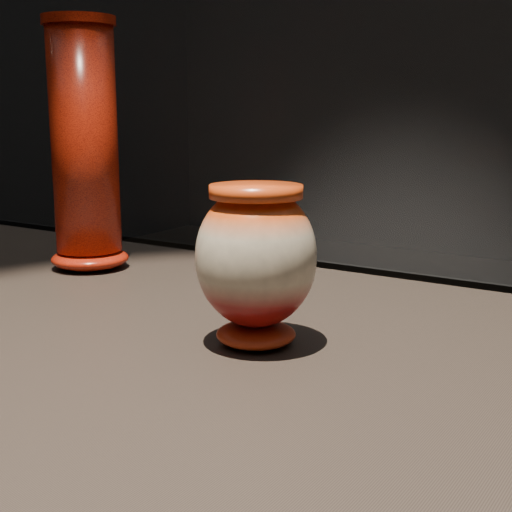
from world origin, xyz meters
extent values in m
cube|color=black|center=(0.00, 0.00, 0.88)|extent=(2.00, 0.80, 0.05)
ellipsoid|color=maroon|center=(0.09, -0.01, 0.91)|extent=(0.10, 0.10, 0.03)
ellipsoid|color=beige|center=(0.09, -0.01, 1.00)|extent=(0.15, 0.15, 0.16)
cylinder|color=#EF5116|center=(0.09, -0.01, 1.08)|extent=(0.11, 0.11, 0.01)
ellipsoid|color=red|center=(-0.38, 0.18, 0.92)|extent=(0.15, 0.15, 0.04)
cylinder|color=red|center=(-0.38, 0.18, 1.12)|extent=(0.13, 0.13, 0.37)
cylinder|color=red|center=(-0.38, 0.18, 1.31)|extent=(0.14, 0.14, 0.01)
camera|label=1|loc=(0.52, -0.67, 1.17)|focal=50.00mm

